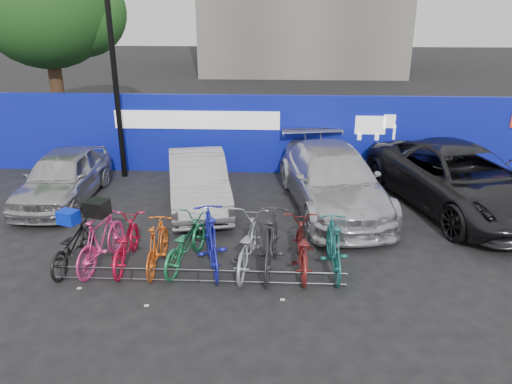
# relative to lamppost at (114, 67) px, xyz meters

# --- Properties ---
(ground) EXTENTS (100.00, 100.00, 0.00)m
(ground) POSITION_rel_lamppost_xyz_m (3.20, -5.40, -3.27)
(ground) COLOR black
(ground) RESTS_ON ground
(hoarding) EXTENTS (22.00, 0.18, 2.40)m
(hoarding) POSITION_rel_lamppost_xyz_m (3.21, 0.60, -2.07)
(hoarding) COLOR #0B1A99
(hoarding) RESTS_ON ground
(lamppost) EXTENTS (0.25, 0.50, 6.11)m
(lamppost) POSITION_rel_lamppost_xyz_m (0.00, 0.00, 0.00)
(lamppost) COLOR black
(lamppost) RESTS_ON ground
(bike_rack) EXTENTS (5.60, 0.03, 0.30)m
(bike_rack) POSITION_rel_lamppost_xyz_m (3.20, -6.00, -3.11)
(bike_rack) COLOR #595B60
(bike_rack) RESTS_ON ground
(car_0) EXTENTS (1.65, 4.01, 1.36)m
(car_0) POSITION_rel_lamppost_xyz_m (-0.99, -2.03, -2.59)
(car_0) COLOR #ADACB0
(car_0) RESTS_ON ground
(car_1) EXTENTS (2.26, 4.29, 1.34)m
(car_1) POSITION_rel_lamppost_xyz_m (2.62, -2.16, -2.60)
(car_1) COLOR #AAA9AE
(car_1) RESTS_ON ground
(car_2) EXTENTS (2.97, 5.51, 1.52)m
(car_2) POSITION_rel_lamppost_xyz_m (6.08, -2.11, -2.51)
(car_2) COLOR silver
(car_2) RESTS_ON ground
(car_3) EXTENTS (4.24, 6.28, 1.60)m
(car_3) POSITION_rel_lamppost_xyz_m (9.28, -2.05, -2.47)
(car_3) COLOR black
(car_3) RESTS_ON ground
(bike_0) EXTENTS (0.77, 1.83, 0.94)m
(bike_0) POSITION_rel_lamppost_xyz_m (0.59, -5.45, -2.80)
(bike_0) COLOR black
(bike_0) RESTS_ON ground
(bike_1) EXTENTS (0.87, 1.93, 1.12)m
(bike_1) POSITION_rel_lamppost_xyz_m (1.18, -5.43, -2.71)
(bike_1) COLOR #E83686
(bike_1) RESTS_ON ground
(bike_2) EXTENTS (0.69, 1.85, 0.96)m
(bike_2) POSITION_rel_lamppost_xyz_m (1.64, -5.35, -2.79)
(bike_2) COLOR red
(bike_2) RESTS_ON ground
(bike_3) EXTENTS (0.51, 1.71, 1.02)m
(bike_3) POSITION_rel_lamppost_xyz_m (2.32, -5.47, -2.76)
(bike_3) COLOR #D75717
(bike_3) RESTS_ON ground
(bike_4) EXTENTS (1.11, 1.99, 0.99)m
(bike_4) POSITION_rel_lamppost_xyz_m (2.85, -5.31, -2.78)
(bike_4) COLOR #1C7643
(bike_4) RESTS_ON ground
(bike_5) EXTENTS (1.05, 2.12, 1.23)m
(bike_5) POSITION_rel_lamppost_xyz_m (3.38, -5.39, -2.66)
(bike_5) COLOR #1B1FA6
(bike_5) RESTS_ON ground
(bike_6) EXTENTS (0.93, 2.09, 1.06)m
(bike_6) POSITION_rel_lamppost_xyz_m (4.09, -5.38, -2.74)
(bike_6) COLOR #93959A
(bike_6) RESTS_ON ground
(bike_7) EXTENTS (0.76, 2.08, 1.22)m
(bike_7) POSITION_rel_lamppost_xyz_m (4.57, -5.43, -2.66)
(bike_7) COLOR #28282A
(bike_7) RESTS_ON ground
(bike_8) EXTENTS (0.72, 1.91, 0.99)m
(bike_8) POSITION_rel_lamppost_xyz_m (5.17, -5.38, -2.77)
(bike_8) COLOR maroon
(bike_8) RESTS_ON ground
(bike_9) EXTENTS (0.60, 1.85, 1.10)m
(bike_9) POSITION_rel_lamppost_xyz_m (5.79, -5.43, -2.72)
(bike_9) COLOR #1C6563
(bike_9) RESTS_ON ground
(cargo_crate) EXTENTS (0.44, 0.39, 0.26)m
(cargo_crate) POSITION_rel_lamppost_xyz_m (0.59, -5.45, -2.20)
(cargo_crate) COLOR #0623CC
(cargo_crate) RESTS_ON bike_0
(cargo_topcase) EXTENTS (0.48, 0.45, 0.30)m
(cargo_topcase) POSITION_rel_lamppost_xyz_m (1.18, -5.43, -2.00)
(cargo_topcase) COLOR black
(cargo_topcase) RESTS_ON bike_1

